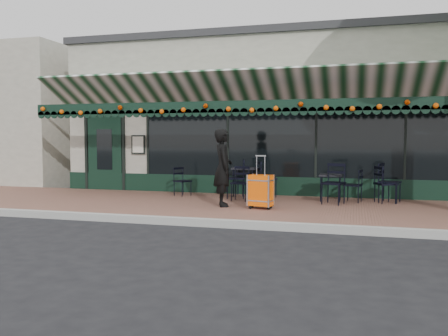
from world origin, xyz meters
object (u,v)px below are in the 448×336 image
(woman, at_px, (223,168))
(chair_a_left, at_px, (353,185))
(cafe_table_a, at_px, (331,177))
(chair_b_front, at_px, (240,183))
(chair_a_front, at_px, (333,184))
(chair_a_right, at_px, (390,183))
(suitcase, at_px, (261,191))
(chair_b_left, at_px, (235,178))
(cafe_table_b, at_px, (245,170))
(chair_a_extra, at_px, (386,184))
(chair_solo, at_px, (183,181))
(chair_b_right, at_px, (267,179))

(woman, distance_m, chair_a_left, 3.25)
(cafe_table_a, bearing_deg, chair_b_front, -166.43)
(chair_a_left, bearing_deg, chair_a_front, -26.81)
(chair_a_right, bearing_deg, chair_a_front, 136.17)
(chair_a_left, bearing_deg, chair_b_front, -66.50)
(chair_a_left, bearing_deg, suitcase, -36.48)
(cafe_table_a, xyz_separation_m, chair_b_left, (-2.40, -0.04, -0.09))
(chair_a_left, bearing_deg, woman, -49.05)
(cafe_table_a, bearing_deg, cafe_table_b, 169.14)
(chair_a_extra, distance_m, chair_b_front, 3.48)
(chair_a_extra, height_order, chair_b_left, chair_b_left)
(suitcase, distance_m, chair_b_front, 1.38)
(suitcase, bearing_deg, woman, -176.15)
(woman, height_order, chair_a_right, woman)
(suitcase, bearing_deg, chair_a_left, 53.99)
(cafe_table_a, bearing_deg, woman, -146.51)
(cafe_table_b, distance_m, chair_b_left, 0.53)
(chair_a_left, relative_size, chair_a_front, 0.83)
(chair_a_left, distance_m, chair_a_right, 0.86)
(chair_a_front, relative_size, chair_b_front, 1.13)
(cafe_table_a, relative_size, chair_b_front, 0.76)
(woman, height_order, chair_solo, woman)
(chair_a_front, xyz_separation_m, chair_a_extra, (1.19, 0.57, -0.04))
(chair_b_left, bearing_deg, chair_b_front, 12.19)
(cafe_table_b, xyz_separation_m, chair_b_right, (0.59, 0.00, -0.20))
(chair_b_front, bearing_deg, chair_solo, 164.04)
(chair_a_front, bearing_deg, chair_a_extra, 42.62)
(chair_b_front, xyz_separation_m, chair_solo, (-1.71, 0.53, -0.04))
(chair_solo, bearing_deg, cafe_table_a, -62.16)
(suitcase, bearing_deg, chair_a_extra, 45.77)
(cafe_table_b, height_order, chair_a_extra, chair_a_extra)
(chair_a_extra, bearing_deg, chair_a_left, 67.95)
(woman, height_order, chair_b_left, woman)
(suitcase, xyz_separation_m, chair_b_left, (-0.99, 1.64, 0.11))
(chair_a_extra, xyz_separation_m, chair_b_right, (-2.94, 0.42, 0.03))
(chair_solo, bearing_deg, chair_b_front, -79.17)
(cafe_table_a, height_order, chair_solo, chair_solo)
(cafe_table_b, bearing_deg, chair_a_left, -9.39)
(chair_a_right, bearing_deg, suitcase, 141.46)
(chair_a_left, bearing_deg, chair_b_right, -88.82)
(chair_b_right, xyz_separation_m, chair_solo, (-2.21, -0.43, -0.09))
(chair_solo, bearing_deg, chair_b_right, -51.07)
(cafe_table_b, xyz_separation_m, chair_b_left, (-0.15, -0.47, -0.18))
(chair_a_right, distance_m, chair_b_right, 3.05)
(chair_a_right, relative_size, chair_solo, 1.24)
(chair_a_left, xyz_separation_m, chair_b_left, (-2.93, -0.01, 0.10))
(cafe_table_a, bearing_deg, chair_b_right, 165.29)
(chair_b_right, bearing_deg, chair_a_left, -125.75)
(chair_a_extra, distance_m, chair_solo, 5.15)
(cafe_table_a, relative_size, chair_a_front, 0.68)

